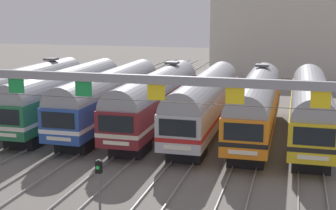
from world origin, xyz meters
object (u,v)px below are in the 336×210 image
(commuter_train_maroon, at_px, (156,98))
(commuter_train_stainless, at_px, (205,101))
(yard_signal_mast, at_px, (99,177))
(commuter_train_green, at_px, (66,94))
(commuter_train_orange, at_px, (256,103))
(commuter_train_yellow, at_px, (311,106))
(commuter_train_white, at_px, (24,92))
(catenary_gantry, at_px, (84,93))
(commuter_train_blue, at_px, (110,96))

(commuter_train_maroon, xyz_separation_m, commuter_train_stainless, (3.92, -0.00, -0.00))
(commuter_train_stainless, height_order, yard_signal_mast, commuter_train_stainless)
(commuter_train_green, height_order, yard_signal_mast, commuter_train_green)
(commuter_train_stainless, distance_m, commuter_train_orange, 3.92)
(commuter_train_yellow, relative_size, yard_signal_mast, 6.33)
(commuter_train_white, height_order, commuter_train_maroon, same)
(yard_signal_mast, bearing_deg, commuter_train_orange, 70.26)
(commuter_train_white, relative_size, commuter_train_stainless, 1.00)
(commuter_train_white, height_order, catenary_gantry, catenary_gantry)
(commuter_train_yellow, height_order, yard_signal_mast, commuter_train_yellow)
(commuter_train_maroon, distance_m, commuter_train_stainless, 3.92)
(commuter_train_maroon, relative_size, yard_signal_mast, 6.33)
(yard_signal_mast, bearing_deg, commuter_train_green, 120.88)
(catenary_gantry, bearing_deg, commuter_train_orange, 59.87)
(commuter_train_white, height_order, commuter_train_stainless, commuter_train_white)
(commuter_train_blue, relative_size, commuter_train_maroon, 1.00)
(commuter_train_stainless, bearing_deg, commuter_train_blue, 180.00)
(commuter_train_green, distance_m, commuter_train_orange, 15.67)
(commuter_train_white, xyz_separation_m, commuter_train_orange, (19.59, 0.00, 0.00))
(commuter_train_yellow, bearing_deg, yard_signal_mast, -120.88)
(commuter_train_yellow, bearing_deg, commuter_train_orange, 179.94)
(commuter_train_stainless, bearing_deg, commuter_train_maroon, 179.94)
(commuter_train_green, bearing_deg, commuter_train_orange, 0.02)
(yard_signal_mast, bearing_deg, commuter_train_maroon, 96.82)
(commuter_train_blue, xyz_separation_m, commuter_train_stainless, (7.84, 0.00, 0.00))
(catenary_gantry, distance_m, yard_signal_mast, 4.88)
(commuter_train_white, xyz_separation_m, catenary_gantry, (11.75, -13.50, 2.73))
(commuter_train_orange, bearing_deg, commuter_train_stainless, -179.94)
(commuter_train_green, bearing_deg, commuter_train_blue, 0.00)
(commuter_train_white, bearing_deg, commuter_train_orange, 0.00)
(commuter_train_white, xyz_separation_m, yard_signal_mast, (13.71, -16.38, -0.69))
(commuter_train_orange, height_order, commuter_train_yellow, commuter_train_orange)
(commuter_train_orange, xyz_separation_m, commuter_train_yellow, (3.92, -0.00, -0.00))
(catenary_gantry, bearing_deg, commuter_train_white, 131.05)
(commuter_train_green, distance_m, commuter_train_blue, 3.92)
(commuter_train_green, height_order, commuter_train_maroon, commuter_train_maroon)
(commuter_train_green, relative_size, commuter_train_yellow, 1.00)
(commuter_train_yellow, distance_m, catenary_gantry, 18.10)
(commuter_train_orange, bearing_deg, commuter_train_green, -179.98)
(commuter_train_green, relative_size, commuter_train_orange, 1.00)
(commuter_train_green, relative_size, commuter_train_maroon, 1.00)
(commuter_train_green, bearing_deg, catenary_gantry, -59.86)
(commuter_train_blue, distance_m, commuter_train_stainless, 7.84)
(commuter_train_maroon, xyz_separation_m, catenary_gantry, (0.00, -13.50, 2.73))
(commuter_train_blue, distance_m, commuter_train_orange, 11.75)
(commuter_train_white, distance_m, commuter_train_stainless, 15.67)
(commuter_train_white, xyz_separation_m, commuter_train_stainless, (15.67, -0.00, -0.00))
(commuter_train_maroon, height_order, catenary_gantry, catenary_gantry)
(commuter_train_maroon, bearing_deg, yard_signal_mast, -83.18)
(commuter_train_yellow, xyz_separation_m, catenary_gantry, (-11.75, -13.49, 2.73))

